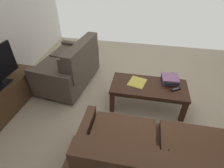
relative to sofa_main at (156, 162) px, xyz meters
The scene contains 8 objects.
ground_plane 1.25m from the sofa_main, 78.27° to the right, with size 4.98×4.92×0.01m, color #B7A88E.
sofa_main is the anchor object (origin of this frame).
loveseat_near 2.22m from the sofa_main, 45.42° to the right, with size 0.95×1.31×0.87m.
coffee_table 1.21m from the sofa_main, 84.57° to the right, with size 1.17×0.54×0.43m.
tv_stand 2.44m from the sofa_main, 17.48° to the right, with size 0.43×1.25×0.47m.
book_stack 1.38m from the sofa_main, 98.36° to the right, with size 0.28×0.33×0.10m.
tv_remote 1.21m from the sofa_main, 103.32° to the right, with size 0.16×0.12×0.02m.
loose_magazine 1.29m from the sofa_main, 76.46° to the right, with size 0.25×0.28×0.01m, color #E0CC4C.
Camera 1 is at (0.03, 2.21, 2.13)m, focal length 28.65 mm.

